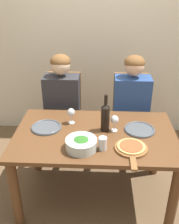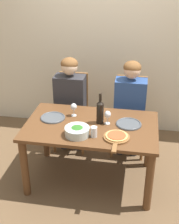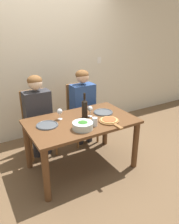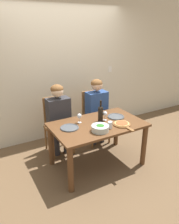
% 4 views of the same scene
% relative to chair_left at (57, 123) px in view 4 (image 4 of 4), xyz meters
% --- Properties ---
extents(ground_plane, '(40.00, 40.00, 0.00)m').
position_rel_chair_left_xyz_m(ground_plane, '(0.38, -0.74, -0.53)').
color(ground_plane, brown).
extents(back_wall, '(10.00, 0.06, 2.70)m').
position_rel_chair_left_xyz_m(back_wall, '(0.38, 0.57, 0.82)').
color(back_wall, beige).
rests_on(back_wall, ground).
extents(dining_table, '(1.41, 0.86, 0.72)m').
position_rel_chair_left_xyz_m(dining_table, '(0.38, -0.74, 0.07)').
color(dining_table, brown).
rests_on(dining_table, ground).
extents(chair_left, '(0.42, 0.42, 0.98)m').
position_rel_chair_left_xyz_m(chair_left, '(0.00, 0.00, 0.00)').
color(chair_left, brown).
rests_on(chair_left, ground).
extents(chair_right, '(0.42, 0.42, 0.98)m').
position_rel_chair_left_xyz_m(chair_right, '(0.75, 0.00, 0.00)').
color(chair_right, brown).
rests_on(chair_right, ground).
extents(person_woman, '(0.47, 0.51, 1.24)m').
position_rel_chair_left_xyz_m(person_woman, '(0.00, -0.12, 0.22)').
color(person_woman, '#28282D').
rests_on(person_woman, ground).
extents(person_man, '(0.47, 0.51, 1.24)m').
position_rel_chair_left_xyz_m(person_man, '(0.75, -0.12, 0.22)').
color(person_man, '#28282D').
rests_on(person_man, ground).
extents(wine_bottle, '(0.08, 0.08, 0.34)m').
position_rel_chair_left_xyz_m(wine_bottle, '(0.47, -0.68, 0.33)').
color(wine_bottle, black).
rests_on(wine_bottle, dining_table).
extents(broccoli_bowl, '(0.25, 0.25, 0.09)m').
position_rel_chair_left_xyz_m(broccoli_bowl, '(0.28, -0.97, 0.24)').
color(broccoli_bowl, silver).
rests_on(broccoli_bowl, dining_table).
extents(dinner_plate_left, '(0.27, 0.27, 0.02)m').
position_rel_chair_left_xyz_m(dinner_plate_left, '(-0.06, -0.67, 0.21)').
color(dinner_plate_left, '#4C5156').
rests_on(dinner_plate_left, dining_table).
extents(dinner_plate_right, '(0.27, 0.27, 0.02)m').
position_rel_chair_left_xyz_m(dinner_plate_right, '(0.77, -0.67, 0.21)').
color(dinner_plate_right, '#4C5156').
rests_on(dinner_plate_right, dining_table).
extents(pizza_on_board, '(0.26, 0.40, 0.04)m').
position_rel_chair_left_xyz_m(pizza_on_board, '(0.67, -0.97, 0.21)').
color(pizza_on_board, brown).
rests_on(pizza_on_board, dining_table).
extents(wine_glass_left, '(0.07, 0.07, 0.15)m').
position_rel_chair_left_xyz_m(wine_glass_left, '(0.15, -0.57, 0.30)').
color(wine_glass_left, silver).
rests_on(wine_glass_left, dining_table).
extents(wine_glass_right, '(0.07, 0.07, 0.15)m').
position_rel_chair_left_xyz_m(wine_glass_right, '(0.55, -0.69, 0.30)').
color(wine_glass_right, silver).
rests_on(wine_glass_right, dining_table).
extents(water_tumbler, '(0.07, 0.07, 0.11)m').
position_rel_chair_left_xyz_m(water_tumbler, '(0.45, -0.97, 0.25)').
color(water_tumbler, silver).
rests_on(water_tumbler, dining_table).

